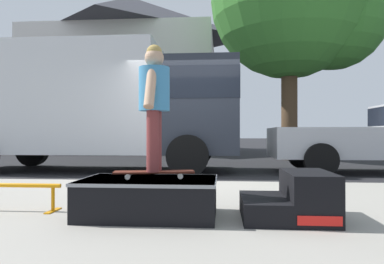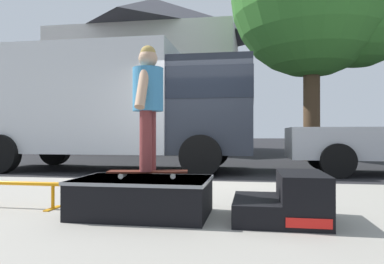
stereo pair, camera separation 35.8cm
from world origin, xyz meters
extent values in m
plane|color=black|center=(0.00, 0.00, 0.00)|extent=(140.00, 140.00, 0.00)
cube|color=gray|center=(0.00, -3.00, 0.06)|extent=(50.00, 5.00, 0.12)
cube|color=black|center=(0.08, -3.17, 0.30)|extent=(1.28, 0.81, 0.36)
cube|color=gray|center=(0.08, -3.17, 0.47)|extent=(1.30, 0.83, 0.03)
cube|color=black|center=(1.17, -3.17, 0.22)|extent=(0.41, 0.80, 0.20)
cube|color=black|center=(1.58, -3.17, 0.34)|extent=(0.41, 0.80, 0.44)
cube|color=red|center=(1.58, -3.57, 0.20)|extent=(0.36, 0.01, 0.08)
cylinder|color=orange|center=(-1.47, -3.03, 0.38)|extent=(1.22, 0.04, 0.04)
cylinder|color=orange|center=(-0.94, -3.03, 0.25)|extent=(0.04, 0.04, 0.26)
cube|color=orange|center=(-0.94, -3.03, 0.13)|extent=(0.06, 0.28, 0.01)
cube|color=#4C1E14|center=(0.12, -3.13, 0.54)|extent=(0.80, 0.33, 0.02)
cylinder|color=silver|center=(0.35, -2.99, 0.51)|extent=(0.06, 0.04, 0.05)
cylinder|color=silver|center=(0.39, -3.17, 0.51)|extent=(0.06, 0.04, 0.05)
cylinder|color=silver|center=(-0.14, -3.08, 0.51)|extent=(0.06, 0.04, 0.05)
cylinder|color=silver|center=(-0.11, -3.26, 0.51)|extent=(0.06, 0.04, 0.05)
cylinder|color=brown|center=(0.12, -3.05, 0.84)|extent=(0.12, 0.12, 0.59)
cylinder|color=brown|center=(0.12, -3.20, 0.84)|extent=(0.12, 0.12, 0.59)
cylinder|color=#3F8CBF|center=(0.12, -3.13, 1.35)|extent=(0.30, 0.30, 0.43)
cylinder|color=tan|center=(0.12, -2.94, 1.34)|extent=(0.09, 0.26, 0.40)
cylinder|color=tan|center=(0.12, -3.31, 1.34)|extent=(0.09, 0.26, 0.40)
sphere|color=tan|center=(0.12, -3.13, 1.66)|extent=(0.19, 0.19, 0.19)
sphere|color=tan|center=(0.12, -3.13, 1.71)|extent=(0.15, 0.15, 0.15)
cube|color=silver|center=(-3.24, 2.20, 1.75)|extent=(5.00, 2.35, 2.60)
cube|color=#282D38|center=(0.21, 2.20, 1.55)|extent=(1.90, 2.16, 2.20)
cube|color=black|center=(0.21, 2.20, 2.03)|extent=(1.92, 2.19, 0.70)
cylinder|color=black|center=(0.06, 3.38, 0.45)|extent=(0.90, 0.28, 0.90)
cylinder|color=black|center=(0.06, 1.03, 0.45)|extent=(0.90, 0.28, 0.90)
cylinder|color=black|center=(-4.63, 3.38, 0.45)|extent=(0.90, 0.28, 0.90)
cube|color=#B2B5BA|center=(3.27, 2.22, 0.71)|extent=(2.60, 1.85, 0.70)
cylinder|color=black|center=(2.88, 3.15, 0.36)|extent=(0.72, 0.24, 0.72)
cylinder|color=black|center=(2.88, 1.30, 0.36)|extent=(0.72, 0.24, 0.72)
cylinder|color=brown|center=(3.16, 6.49, 1.93)|extent=(0.56, 0.56, 3.87)
sphere|color=#387A2D|center=(3.16, 6.49, 5.67)|extent=(5.55, 5.55, 5.55)
sphere|color=#387A2D|center=(4.69, 6.49, 4.98)|extent=(3.61, 3.61, 3.61)
cube|color=silver|center=(-4.20, 12.84, 3.00)|extent=(9.00, 7.50, 6.00)
cube|color=#B2ADA3|center=(-4.20, 8.84, 1.40)|extent=(9.00, 0.50, 2.80)
pyramid|color=#38383F|center=(-4.20, 12.84, 7.20)|extent=(9.54, 7.95, 2.40)
camera|label=1|loc=(0.78, -6.63, 0.91)|focal=34.05mm
camera|label=2|loc=(1.14, -6.59, 0.91)|focal=34.05mm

